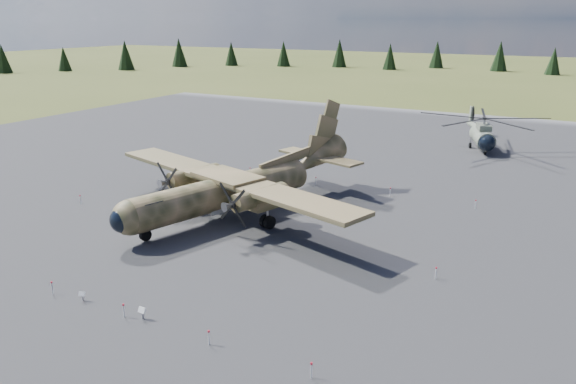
% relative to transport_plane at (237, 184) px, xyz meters
% --- Properties ---
extents(ground, '(500.00, 500.00, 0.00)m').
position_rel_transport_plane_xyz_m(ground, '(2.16, -4.68, -2.72)').
color(ground, '#4F5325').
rests_on(ground, ground).
extents(apron, '(120.00, 120.00, 0.04)m').
position_rel_transport_plane_xyz_m(apron, '(2.16, 5.32, -2.72)').
color(apron, '#59595E').
rests_on(apron, ground).
extents(transport_plane, '(28.38, 25.32, 9.48)m').
position_rel_transport_plane_xyz_m(transport_plane, '(0.00, 0.00, 0.00)').
color(transport_plane, '#33361D').
rests_on(transport_plane, ground).
extents(helicopter_near, '(21.92, 22.01, 4.35)m').
position_rel_transport_plane_xyz_m(helicopter_near, '(14.14, 36.21, 0.36)').
color(helicopter_near, slate).
rests_on(helicopter_near, ground).
extents(info_placard_left, '(0.42, 0.28, 0.61)m').
position_rel_transport_plane_xyz_m(info_placard_left, '(0.51, -17.93, -2.32)').
color(info_placard_left, gray).
rests_on(info_placard_left, ground).
extents(info_placard_right, '(0.50, 0.24, 0.76)m').
position_rel_transport_plane_xyz_m(info_placard_right, '(5.24, -17.85, -2.22)').
color(info_placard_right, gray).
rests_on(info_placard_right, ground).
extents(barrier_fence, '(33.12, 29.62, 0.85)m').
position_rel_transport_plane_xyz_m(barrier_fence, '(1.70, -4.76, -2.22)').
color(barrier_fence, white).
rests_on(barrier_fence, ground).
extents(treeline, '(337.89, 337.86, 10.91)m').
position_rel_transport_plane_xyz_m(treeline, '(5.23, 1.78, 2.00)').
color(treeline, black).
rests_on(treeline, ground).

